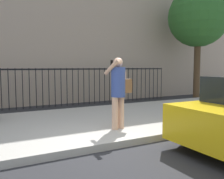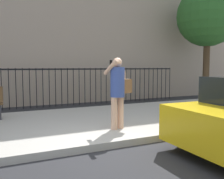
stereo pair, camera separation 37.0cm
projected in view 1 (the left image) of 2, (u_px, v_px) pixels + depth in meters
The scene contains 5 objects.
ground_plane at pixel (121, 148), 5.10m from camera, with size 60.00×60.00×0.00m, color #28282B.
sidewalk at pixel (80, 123), 7.01m from camera, with size 28.00×4.40×0.15m, color #B2ADA3.
iron_fence at pixel (46, 82), 10.15m from camera, with size 12.03×0.04×1.60m.
pedestrian_on_phone at pixel (119, 88), 6.03m from camera, with size 0.70×0.50×1.71m.
street_tree_near at pixel (198, 17), 12.21m from camera, with size 2.92×2.92×5.54m.
Camera 1 is at (-2.57, -4.26, 1.65)m, focal length 40.36 mm.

